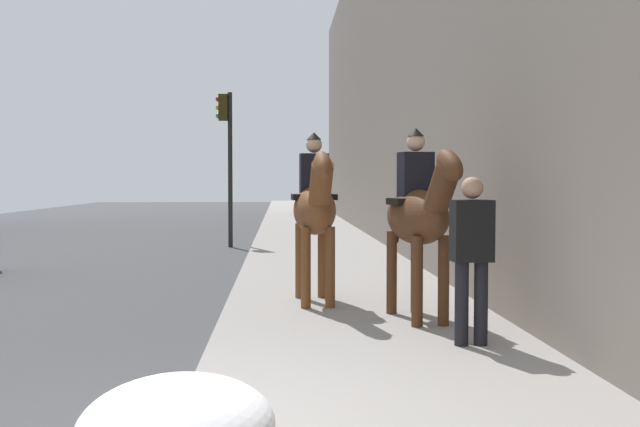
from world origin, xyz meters
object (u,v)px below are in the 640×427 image
(mounted_horse_near, at_px, (315,208))
(mounted_horse_far, at_px, (419,213))
(pedestrian_greeting, at_px, (472,249))
(traffic_light_near_curb, at_px, (227,144))

(mounted_horse_near, xyz_separation_m, mounted_horse_far, (-1.33, -1.18, -0.02))
(mounted_horse_near, distance_m, mounted_horse_far, 1.78)
(pedestrian_greeting, relative_size, traffic_light_near_curb, 0.41)
(mounted_horse_near, distance_m, pedestrian_greeting, 3.11)
(mounted_horse_near, bearing_deg, traffic_light_near_curb, -173.09)
(traffic_light_near_curb, bearing_deg, mounted_horse_far, -165.25)
(pedestrian_greeting, xyz_separation_m, traffic_light_near_curb, (13.04, 3.34, 1.66))
(mounted_horse_near, distance_m, traffic_light_near_curb, 10.56)
(mounted_horse_far, xyz_separation_m, traffic_light_near_curb, (11.64, 3.06, 1.36))
(mounted_horse_far, height_order, traffic_light_near_curb, traffic_light_near_curb)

